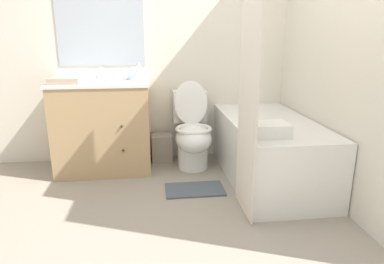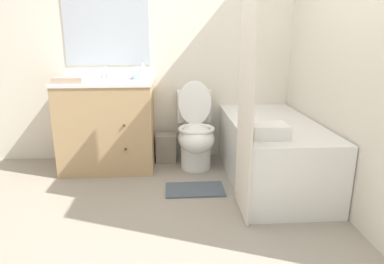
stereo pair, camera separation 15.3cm
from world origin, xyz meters
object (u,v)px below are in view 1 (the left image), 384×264
at_px(sink_faucet, 102,75).
at_px(bath_towel_folded, 270,129).
at_px(toilet, 192,133).
at_px(bathtub, 269,150).
at_px(vanity_cabinet, 104,125).
at_px(hand_towel_folded, 64,81).
at_px(wastebasket, 162,148).
at_px(tissue_box, 134,74).
at_px(soap_dispenser, 139,73).
at_px(bath_mat, 195,189).

distance_m(sink_faucet, bath_towel_folded, 1.78).
height_order(toilet, bathtub, toilet).
xyz_separation_m(vanity_cabinet, sink_faucet, (-0.00, 0.18, 0.47)).
relative_size(sink_faucet, hand_towel_folded, 0.54).
bearing_deg(bathtub, toilet, 148.63).
bearing_deg(toilet, wastebasket, 147.18).
bearing_deg(hand_towel_folded, bathtub, -8.73).
bearing_deg(bathtub, vanity_cabinet, 163.37).
relative_size(vanity_cabinet, hand_towel_folded, 3.47).
xyz_separation_m(vanity_cabinet, tissue_box, (0.31, 0.10, 0.48)).
xyz_separation_m(sink_faucet, hand_towel_folded, (-0.29, -0.36, -0.01)).
distance_m(vanity_cabinet, sink_faucet, 0.50).
distance_m(soap_dispenser, bath_mat, 1.21).
relative_size(wastebasket, tissue_box, 2.12).
bearing_deg(bath_mat, bath_towel_folded, -31.14).
xyz_separation_m(hand_towel_folded, bath_towel_folded, (1.64, -0.76, -0.29)).
xyz_separation_m(bath_towel_folded, bath_mat, (-0.53, 0.32, -0.61)).
bearing_deg(bath_towel_folded, toilet, 118.42).
relative_size(bathtub, bath_towel_folded, 5.49).
height_order(vanity_cabinet, hand_towel_folded, hand_towel_folded).
bearing_deg(wastebasket, bath_mat, -71.64).
height_order(vanity_cabinet, tissue_box, tissue_box).
bearing_deg(bath_mat, toilet, 84.92).
xyz_separation_m(toilet, tissue_box, (-0.56, 0.16, 0.58)).
height_order(toilet, hand_towel_folded, hand_towel_folded).
bearing_deg(vanity_cabinet, tissue_box, 18.21).
bearing_deg(sink_faucet, toilet, -15.11).
bearing_deg(bath_mat, wastebasket, 108.36).
bearing_deg(hand_towel_folded, bath_mat, -21.72).
height_order(sink_faucet, hand_towel_folded, sink_faucet).
distance_m(hand_towel_folded, bath_mat, 1.50).
bearing_deg(bath_mat, hand_towel_folded, 158.28).
bearing_deg(vanity_cabinet, wastebasket, 13.70).
relative_size(toilet, soap_dispenser, 5.09).
relative_size(wastebasket, soap_dispenser, 1.73).
bearing_deg(sink_faucet, hand_towel_folded, -128.51).
bearing_deg(soap_dispenser, sink_faucet, 150.06).
xyz_separation_m(bathtub, tissue_box, (-1.22, 0.56, 0.65)).
distance_m(sink_faucet, bath_mat, 1.47).
bearing_deg(vanity_cabinet, bathtub, -16.63).
relative_size(tissue_box, bath_mat, 0.27).
xyz_separation_m(bathtub, bath_towel_folded, (-0.18, -0.48, 0.33)).
height_order(bath_towel_folded, bath_mat, bath_towel_folded).
relative_size(toilet, tissue_box, 6.25).
xyz_separation_m(soap_dispenser, bath_towel_folded, (0.99, -0.91, -0.34)).
height_order(tissue_box, soap_dispenser, soap_dispenser).
bearing_deg(soap_dispenser, hand_towel_folded, -167.02).
relative_size(bathtub, bath_mat, 2.95).
bearing_deg(tissue_box, bath_mat, -54.82).
height_order(vanity_cabinet, soap_dispenser, soap_dispenser).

